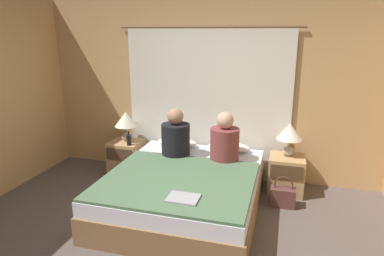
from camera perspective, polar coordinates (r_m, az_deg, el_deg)
The scene contains 16 objects.
ground_plane at distance 3.53m, azimuth -5.56°, elevation -19.80°, with size 16.00×16.00×0.00m, color #564C47.
wall_back at distance 4.86m, azimuth 2.68°, elevation 6.36°, with size 4.88×0.06×2.50m.
curtain_panel at distance 4.84m, azimuth 2.49°, elevation 3.96°, with size 2.52×0.02×2.12m.
bed at distance 4.12m, azimuth -1.18°, elevation -10.36°, with size 1.70×2.05×0.47m.
nightstand_left at distance 5.18m, azimuth -10.91°, elevation -4.82°, with size 0.45×0.43×0.49m.
nightstand_right at distance 4.68m, azimuth 15.41°, elevation -7.47°, with size 0.45×0.43×0.49m.
lamp_left at distance 5.07m, azimuth -10.94°, elevation 1.16°, with size 0.33×0.33×0.43m.
lamp_right at distance 4.55m, azimuth 15.93°, elevation -0.87°, with size 0.33×0.33×0.43m.
pillow_left at distance 4.86m, azimuth -2.52°, elevation -2.41°, with size 0.58×0.28×0.12m.
pillow_right at distance 4.69m, azimuth 6.19°, elevation -3.19°, with size 0.58×0.28×0.12m.
blanket_on_bed at distance 3.78m, azimuth -2.42°, elevation -8.70°, with size 1.64×1.45×0.03m.
person_left_in_bed at distance 4.45m, azimuth -2.74°, elevation -1.51°, with size 0.37×0.37×0.64m.
person_right_in_bed at distance 4.30m, azimuth 5.47°, elevation -2.23°, with size 0.36×0.36×0.63m.
beer_bottle_on_left_stand at distance 4.92m, azimuth -10.45°, elevation -1.93°, with size 0.07×0.07×0.21m.
laptop_on_bed at distance 3.36m, azimuth -1.48°, elevation -11.61°, with size 0.30×0.23×0.02m.
handbag_on_floor at distance 4.36m, azimuth 14.89°, elevation -10.93°, with size 0.30×0.16×0.39m.
Camera 1 is at (1.09, -2.66, 2.06)m, focal length 32.00 mm.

